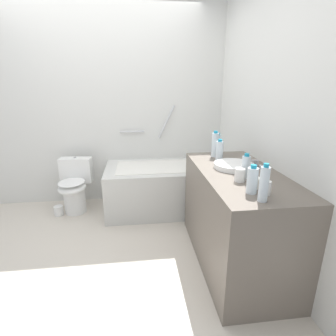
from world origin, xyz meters
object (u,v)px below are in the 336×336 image
object	(u,v)px
toilet	(74,186)
toilet_paper_roll	(59,211)
bathtub	(167,186)
drinking_glass_2	(240,175)
sink_basin	(234,166)
water_bottle_5	(264,184)
water_bottle_0	(219,151)
drinking_glass_1	(253,178)
water_bottle_1	(246,167)
water_bottle_3	(215,145)
water_bottle_4	(218,144)
drinking_glass_0	(255,183)
sink_faucet	(256,164)
water_bottle_2	(252,180)

from	to	relation	value
toilet	toilet_paper_roll	distance (m)	0.35
bathtub	drinking_glass_2	bearing A→B (deg)	-74.07
sink_basin	water_bottle_5	world-z (taller)	water_bottle_5
toilet	drinking_glass_2	bearing A→B (deg)	52.37
water_bottle_0	drinking_glass_1	size ratio (longest dim) A/B	2.56
water_bottle_0	water_bottle_1	bearing A→B (deg)	-84.33
water_bottle_3	drinking_glass_2	xyz separation A→B (m)	(-0.02, -0.71, -0.07)
toilet	water_bottle_4	world-z (taller)	water_bottle_4
toilet_paper_roll	bathtub	bearing A→B (deg)	1.63
water_bottle_0	water_bottle_3	distance (m)	0.15
sink_basin	drinking_glass_0	xyz separation A→B (m)	(-0.02, -0.46, 0.02)
water_bottle_0	water_bottle_4	world-z (taller)	water_bottle_4
sink_faucet	water_bottle_5	distance (m)	0.73
toilet	water_bottle_3	bearing A→B (deg)	70.52
toilet	water_bottle_0	bearing A→B (deg)	66.23
drinking_glass_1	toilet_paper_roll	size ratio (longest dim) A/B	0.68
water_bottle_1	drinking_glass_0	size ratio (longest dim) A/B	2.58
water_bottle_5	sink_faucet	bearing A→B (deg)	67.75
water_bottle_1	drinking_glass_0	distance (m)	0.22
sink_faucet	drinking_glass_0	size ratio (longest dim) A/B	2.00
drinking_glass_0	toilet_paper_roll	distance (m)	2.46
water_bottle_2	drinking_glass_0	xyz separation A→B (m)	(0.06, 0.08, -0.05)
drinking_glass_0	toilet_paper_roll	size ratio (longest dim) A/B	0.64
drinking_glass_1	toilet_paper_roll	xyz separation A→B (m)	(-1.82, 1.37, -0.84)
drinking_glass_0	drinking_glass_2	distance (m)	0.15
water_bottle_3	water_bottle_2	bearing A→B (deg)	-91.84
water_bottle_5	drinking_glass_0	bearing A→B (deg)	76.59
sink_basin	water_bottle_4	distance (m)	0.48
toilet	water_bottle_2	distance (m)	2.34
water_bottle_1	water_bottle_4	size ratio (longest dim) A/B	0.86
water_bottle_3	drinking_glass_0	size ratio (longest dim) A/B	3.44
sink_faucet	water_bottle_1	bearing A→B (deg)	-129.66
bathtub	water_bottle_4	bearing A→B (deg)	-50.43
sink_faucet	drinking_glass_0	bearing A→B (deg)	-115.97
water_bottle_1	toilet_paper_roll	size ratio (longest dim) A/B	1.64
bathtub	drinking_glass_0	bearing A→B (deg)	-73.52
water_bottle_0	water_bottle_3	size ratio (longest dim) A/B	0.80
sink_faucet	toilet_paper_roll	world-z (taller)	sink_faucet
water_bottle_5	drinking_glass_2	bearing A→B (deg)	90.91
drinking_glass_0	sink_faucet	bearing A→B (deg)	64.03
sink_faucet	toilet	bearing A→B (deg)	148.96
water_bottle_1	toilet_paper_roll	xyz separation A→B (m)	(-1.82, 1.25, -0.89)
sink_basin	toilet	bearing A→B (deg)	145.90
water_bottle_3	toilet_paper_roll	bearing A→B (deg)	161.13
sink_faucet	water_bottle_4	size ratio (longest dim) A/B	0.67
water_bottle_3	water_bottle_4	xyz separation A→B (m)	(0.05, 0.09, -0.02)
drinking_glass_0	toilet	bearing A→B (deg)	135.76
toilet_paper_roll	water_bottle_4	bearing A→B (deg)	-15.92
water_bottle_3	water_bottle_4	size ratio (longest dim) A/B	1.15
water_bottle_2	water_bottle_3	size ratio (longest dim) A/B	0.75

